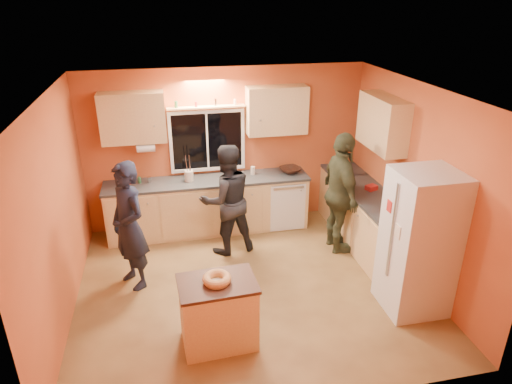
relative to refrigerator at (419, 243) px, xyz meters
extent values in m
plane|color=brown|center=(-1.89, 0.80, -0.90)|extent=(4.50, 4.50, 0.00)
cube|color=#CD6334|center=(-1.89, 2.80, 0.40)|extent=(4.50, 0.04, 2.60)
cube|color=#CD6334|center=(-1.89, -1.20, 0.40)|extent=(4.50, 0.04, 2.60)
cube|color=#CD6334|center=(-4.14, 0.80, 0.40)|extent=(0.04, 4.00, 2.60)
cube|color=#CD6334|center=(0.36, 0.80, 0.40)|extent=(0.04, 4.00, 2.60)
cube|color=white|center=(-1.89, 0.80, 1.70)|extent=(4.50, 4.00, 0.02)
cube|color=black|center=(-2.19, 2.79, 0.55)|extent=(1.10, 0.02, 0.90)
cube|color=white|center=(-2.19, 2.77, 0.55)|extent=(1.20, 0.04, 1.00)
cube|color=tan|center=(-3.29, 2.64, 1.02)|extent=(0.95, 0.33, 0.75)
cube|color=tan|center=(-1.09, 2.64, 1.02)|extent=(0.95, 0.33, 0.75)
cube|color=tan|center=(0.19, 1.60, 1.02)|extent=(0.33, 1.00, 0.75)
cylinder|color=silver|center=(-3.14, 2.52, 0.58)|extent=(0.27, 0.12, 0.12)
cube|color=tan|center=(-2.24, 2.50, -0.47)|extent=(3.20, 0.60, 0.86)
cube|color=#282B2D|center=(-2.24, 2.50, -0.02)|extent=(3.24, 0.62, 0.04)
cube|color=tan|center=(0.06, 2.50, -0.47)|extent=(0.60, 0.60, 0.86)
cube|color=#282B2D|center=(0.06, 2.50, -0.02)|extent=(0.62, 0.62, 0.04)
cube|color=tan|center=(0.06, 1.30, -0.47)|extent=(0.60, 1.80, 0.86)
cube|color=#282B2D|center=(0.06, 1.30, -0.02)|extent=(0.62, 1.84, 0.04)
cube|color=silver|center=(0.00, 0.00, 0.00)|extent=(0.72, 0.70, 1.80)
cube|color=tan|center=(-2.44, -0.16, -0.51)|extent=(0.82, 0.57, 0.78)
cube|color=black|center=(-2.44, -0.16, -0.11)|extent=(0.86, 0.61, 0.04)
torus|color=tan|center=(-2.44, -0.16, -0.05)|extent=(0.31, 0.31, 0.09)
imported|color=black|center=(-3.40, 1.20, -0.03)|extent=(0.69, 0.76, 1.74)
imported|color=black|center=(-2.04, 1.81, -0.06)|extent=(0.94, 0.80, 1.69)
imported|color=#2F3522|center=(-0.40, 1.50, 0.02)|extent=(0.46, 1.08, 1.84)
imported|color=black|center=(-0.87, 2.54, 0.04)|extent=(0.41, 0.41, 0.08)
cylinder|color=beige|center=(-2.53, 2.51, 0.09)|extent=(0.14, 0.14, 0.17)
imported|color=gray|center=(0.12, 0.70, 0.16)|extent=(0.36, 0.34, 0.31)
cube|color=#AF1E1A|center=(0.13, 1.59, 0.04)|extent=(0.19, 0.17, 0.07)
camera|label=1|loc=(-2.87, -4.20, 2.75)|focal=32.00mm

